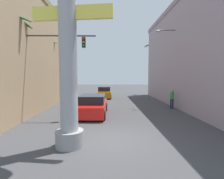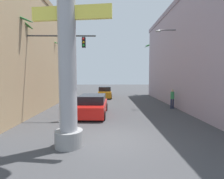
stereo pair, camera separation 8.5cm
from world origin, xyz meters
The scene contains 14 objects.
ground_plane centered at (0.00, 10.00, 0.00)m, with size 88.06×88.06×0.00m, color #424244.
building_left centered at (-10.02, 8.61, 5.04)m, with size 8.43×17.43×10.07m.
building_right centered at (10.02, 7.99, 5.16)m, with size 7.96×24.05×10.30m.
neon_sign_pole centered at (-1.93, -0.73, 5.47)m, with size 3.70×1.20×11.29m.
street_lamp centered at (6.37, 8.81, 4.55)m, with size 2.64×0.28×7.55m.
traffic_light_mast centered at (-4.99, 4.32, 4.22)m, with size 5.70×0.32×5.92m.
car_lead centered at (-1.50, 5.45, 0.74)m, with size 2.28×4.91×1.56m.
car_far centered at (-0.87, 16.27, 0.74)m, with size 2.00×4.53×1.56m.
palm_tree_mid_left centered at (-7.05, 10.47, 4.57)m, with size 2.96×2.79×7.03m.
palm_tree_far_right centered at (7.03, 20.43, 5.78)m, with size 3.34×3.40×8.46m.
palm_tree_far_left centered at (-6.89, 18.32, 5.06)m, with size 2.94×2.80×8.70m.
palm_tree_near_left centered at (-6.70, 3.60, 4.94)m, with size 3.08×3.16×7.18m.
pedestrian_mid_right centered at (5.66, 7.93, 1.05)m, with size 0.40×0.40×1.79m.
pedestrian_far_left centered at (-5.89, 14.08, 0.97)m, with size 0.35×0.35×1.66m.
Camera 2 is at (-0.16, -8.10, 3.03)m, focal length 28.00 mm.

